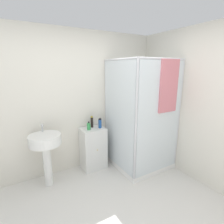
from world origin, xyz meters
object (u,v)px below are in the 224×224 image
object	(u,v)px
soap_dispenser	(89,126)
shampoo_bottle_blue	(100,123)
sink	(46,146)
shampoo_bottle_tall_black	(92,122)

from	to	relation	value
soap_dispenser	shampoo_bottle_blue	bearing A→B (deg)	-2.48
sink	shampoo_bottle_tall_black	xyz separation A→B (m)	(0.87, 0.19, 0.20)
soap_dispenser	shampoo_bottle_tall_black	distance (m)	0.15
soap_dispenser	shampoo_bottle_blue	distance (m)	0.22
soap_dispenser	shampoo_bottle_tall_black	world-z (taller)	shampoo_bottle_tall_black
soap_dispenser	shampoo_bottle_blue	size ratio (longest dim) A/B	0.86
sink	soap_dispenser	xyz separation A→B (m)	(0.76, 0.09, 0.16)
soap_dispenser	shampoo_bottle_tall_black	bearing A→B (deg)	43.79
sink	shampoo_bottle_tall_black	size ratio (longest dim) A/B	4.70
shampoo_bottle_tall_black	sink	bearing A→B (deg)	-167.71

